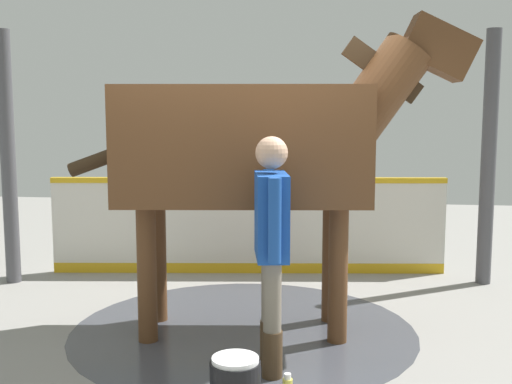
# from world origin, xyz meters

# --- Properties ---
(ground_plane) EXTENTS (16.00, 16.00, 0.02)m
(ground_plane) POSITION_xyz_m (0.00, 0.00, -0.01)
(ground_plane) COLOR gray
(wet_patch) EXTENTS (2.99, 2.99, 0.00)m
(wet_patch) POSITION_xyz_m (0.06, -0.12, 0.00)
(wet_patch) COLOR #42444C
(wet_patch) RESTS_ON ground
(barrier_wall) EXTENTS (4.57, 0.61, 1.13)m
(barrier_wall) POSITION_xyz_m (0.28, -2.08, 0.52)
(barrier_wall) COLOR silver
(barrier_wall) RESTS_ON ground
(roof_post_near) EXTENTS (0.16, 0.16, 2.76)m
(roof_post_near) POSITION_xyz_m (-2.36, -1.96, 1.38)
(roof_post_near) COLOR #4C4C51
(roof_post_near) RESTS_ON ground
(roof_post_far) EXTENTS (0.16, 0.16, 2.76)m
(roof_post_far) POSITION_xyz_m (2.83, -1.36, 1.38)
(roof_post_far) COLOR #4C4C51
(roof_post_far) RESTS_ON ground
(horse) EXTENTS (3.41, 1.19, 2.69)m
(horse) POSITION_xyz_m (-0.06, -0.13, 1.61)
(horse) COLOR brown
(horse) RESTS_ON ground
(handler) EXTENTS (0.30, 0.68, 1.72)m
(handler) POSITION_xyz_m (-0.27, 0.72, 1.00)
(handler) COLOR #47331E
(handler) RESTS_ON ground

